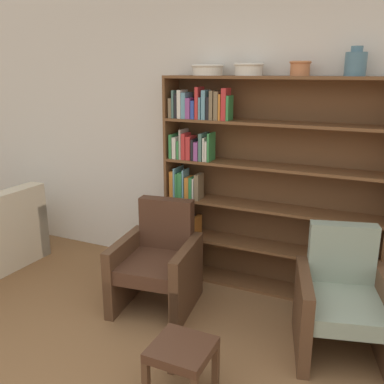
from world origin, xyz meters
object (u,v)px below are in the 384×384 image
object	(u,v)px
bowl_sage	(249,69)
bowl_stoneware	(208,69)
footstool	(182,355)
armchair_cushioned	(343,301)
bowl_brass	(300,67)
vase_tall	(356,63)
armchair_leather	(158,262)
bookshelf	(250,183)

from	to	relation	value
bowl_sage	bowl_stoneware	bearing A→B (deg)	-180.00
bowl_sage	footstool	xyz separation A→B (m)	(0.15, -1.59, -1.68)
armchair_cushioned	footstool	world-z (taller)	armchair_cushioned
footstool	bowl_brass	bearing A→B (deg)	80.02
bowl_brass	footstool	bearing A→B (deg)	-99.98
vase_tall	armchair_leather	distance (m)	2.23
bowl_stoneware	vase_tall	xyz separation A→B (m)	(1.21, 0.00, 0.04)
bookshelf	footstool	size ratio (longest dim) A/B	5.35
bowl_stoneware	armchair_cushioned	size ratio (longest dim) A/B	0.32
bowl_stoneware	footstool	bearing A→B (deg)	-71.83
bookshelf	footstool	distance (m)	1.75
bookshelf	bowl_stoneware	world-z (taller)	bowl_stoneware
bookshelf	bowl_brass	bearing A→B (deg)	-2.58
bowl_brass	armchair_cushioned	world-z (taller)	bowl_brass
bowl_sage	armchair_cushioned	xyz separation A→B (m)	(0.97, -0.67, -1.59)
bowl_stoneware	bowl_brass	size ratio (longest dim) A/B	1.64
bowl_brass	armchair_cushioned	bearing A→B (deg)	-50.67
vase_tall	footstool	distance (m)	2.43
armchair_leather	armchair_cushioned	bearing A→B (deg)	172.26
bowl_stoneware	armchair_cushioned	xyz separation A→B (m)	(1.35, -0.67, -1.59)
bowl_sage	vase_tall	bearing A→B (deg)	0.00
bowl_sage	armchair_leather	size ratio (longest dim) A/B	0.29
bookshelf	vase_tall	bearing A→B (deg)	-1.24
footstool	bowl_stoneware	bearing A→B (deg)	108.17
bowl_brass	armchair_leather	world-z (taller)	bowl_brass
bookshelf	footstool	xyz separation A→B (m)	(0.10, -1.60, -0.69)
footstool	armchair_leather	bearing A→B (deg)	126.58
bowl_brass	footstool	distance (m)	2.33
bowl_stoneware	bowl_sage	distance (m)	0.37
bookshelf	bowl_sage	xyz separation A→B (m)	(-0.05, -0.02, 0.99)
bowl_sage	footstool	bearing A→B (deg)	-84.67
bowl_stoneware	bowl_sage	world-z (taller)	bowl_sage
vase_tall	footstool	world-z (taller)	vase_tall
bowl_stoneware	bowl_brass	distance (m)	0.80
bowl_sage	footstool	size ratio (longest dim) A/B	0.70
bowl_sage	bowl_brass	world-z (taller)	bowl_brass
bowl_brass	vase_tall	distance (m)	0.41
bookshelf	armchair_leather	world-z (taller)	bookshelf
bowl_brass	bowl_stoneware	bearing A→B (deg)	-180.00
bookshelf	vase_tall	distance (m)	1.30
armchair_cushioned	footstool	xyz separation A→B (m)	(-0.83, -0.92, -0.08)
vase_tall	armchair_leather	world-z (taller)	vase_tall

